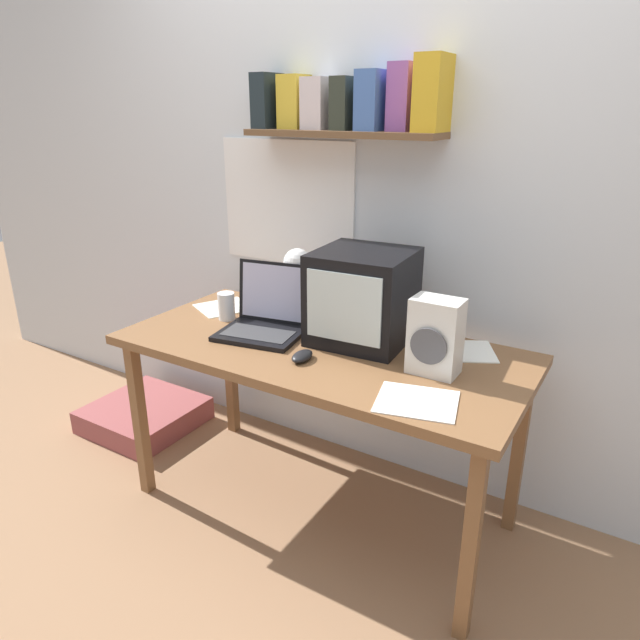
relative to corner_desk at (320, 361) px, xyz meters
name	(u,v)px	position (x,y,z in m)	size (l,w,h in m)	color
ground_plane	(320,507)	(0.00, 0.00, -0.67)	(12.00, 12.00, 0.00)	#946C4D
back_wall	(380,176)	(0.00, 0.48, 0.63)	(5.60, 0.24, 2.60)	silver
corner_desk	(320,361)	(0.00, 0.00, 0.00)	(1.53, 0.71, 0.74)	brown
crt_monitor	(363,297)	(0.11, 0.13, 0.24)	(0.37, 0.37, 0.34)	black
laptop	(266,315)	(-0.25, 0.01, 0.13)	(0.36, 0.33, 0.26)	black
desk_lamp	(299,270)	(-0.21, 0.18, 0.28)	(0.12, 0.19, 0.31)	white
juice_glass	(227,307)	(-0.48, 0.04, 0.12)	(0.07, 0.07, 0.11)	white
space_heater	(435,337)	(0.44, 0.00, 0.19)	(0.16, 0.12, 0.26)	silver
computer_mouse	(302,356)	(0.02, -0.15, 0.08)	(0.07, 0.11, 0.03)	black
loose_paper_near_laptop	(466,351)	(0.48, 0.23, 0.07)	(0.27, 0.27, 0.00)	white
loose_paper_near_monitor	(224,307)	(-0.58, 0.14, 0.07)	(0.28, 0.29, 0.00)	silver
open_notebook	(417,402)	(0.48, -0.22, 0.07)	(0.28, 0.26, 0.00)	white
floor_cushion	(144,415)	(-1.13, 0.08, -0.61)	(0.51, 0.51, 0.12)	#974B4B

